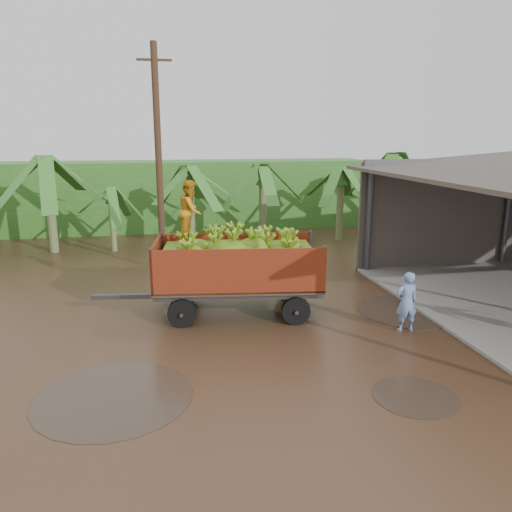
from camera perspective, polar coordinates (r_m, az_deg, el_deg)
The scene contains 6 objects.
ground at distance 12.39m, azimuth 0.11°, elevation -9.97°, with size 100.00×100.00×0.00m, color black.
hedge_north at distance 27.31m, azimuth -10.70°, elevation 6.83°, with size 22.00×3.00×3.60m, color #2D661E.
banana_trailer at distance 13.98m, azimuth -2.22°, elevation -1.11°, with size 6.48×2.80×3.79m.
man_blue at distance 13.42m, azimuth 16.83°, elevation -5.03°, with size 0.58×0.38×1.60m, color #6687BB.
utility_pole at distance 18.46m, azimuth -11.06°, elevation 10.71°, with size 1.20×0.24×8.05m.
banana_plants at distance 17.98m, azimuth -21.94°, elevation 3.11°, with size 24.34×20.36×4.47m.
Camera 1 is at (-2.22, -11.12, 4.99)m, focal length 35.00 mm.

